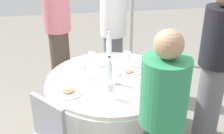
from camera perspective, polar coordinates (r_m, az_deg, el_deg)
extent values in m
cylinder|color=white|center=(2.95, 0.00, -2.55)|extent=(1.32, 1.32, 0.04)
cylinder|color=white|center=(3.01, 0.00, -4.72)|extent=(1.35, 1.35, 0.22)
cylinder|color=slate|center=(3.21, 0.00, -10.08)|extent=(0.14, 0.14, 0.48)
cylinder|color=#593314|center=(2.64, 7.57, -3.46)|extent=(0.07, 0.07, 0.21)
cone|color=#593314|center=(2.57, 7.76, -0.64)|extent=(0.06, 0.06, 0.08)
cylinder|color=silver|center=(2.55, 7.82, 0.32)|extent=(0.03, 0.03, 0.01)
cylinder|color=silver|center=(3.37, -0.60, 3.94)|extent=(0.06, 0.06, 0.24)
cone|color=silver|center=(3.32, -0.62, 6.27)|extent=(0.05, 0.05, 0.06)
cylinder|color=silver|center=(3.31, -0.62, 6.84)|extent=(0.03, 0.03, 0.01)
cylinder|color=silver|center=(2.81, -0.52, -1.33)|extent=(0.06, 0.06, 0.20)
cone|color=silver|center=(2.75, -0.53, 1.14)|extent=(0.06, 0.06, 0.07)
cylinder|color=black|center=(2.73, -0.53, 1.94)|extent=(0.02, 0.02, 0.01)
cylinder|color=white|center=(2.82, 1.27, -3.40)|extent=(0.06, 0.06, 0.00)
cylinder|color=white|center=(2.81, 1.28, -2.76)|extent=(0.01, 0.01, 0.07)
cylinder|color=white|center=(2.77, 1.29, -1.52)|extent=(0.07, 0.07, 0.07)
cylinder|color=white|center=(2.95, -5.23, -2.10)|extent=(0.06, 0.06, 0.00)
cylinder|color=white|center=(2.93, -5.27, -1.40)|extent=(0.01, 0.01, 0.08)
cylinder|color=white|center=(2.90, -5.33, -0.09)|extent=(0.06, 0.06, 0.07)
cylinder|color=white|center=(2.61, -0.32, -6.08)|extent=(0.06, 0.06, 0.00)
cylinder|color=white|center=(2.59, -0.32, -5.34)|extent=(0.01, 0.01, 0.08)
cylinder|color=white|center=(2.55, -0.32, -3.86)|extent=(0.07, 0.07, 0.08)
cylinder|color=white|center=(3.20, 2.95, 0.37)|extent=(0.06, 0.06, 0.00)
cylinder|color=white|center=(3.19, 2.97, 1.00)|extent=(0.01, 0.01, 0.07)
cylinder|color=white|center=(3.15, 3.00, 2.25)|extent=(0.07, 0.07, 0.08)
cylinder|color=white|center=(3.21, -3.96, 0.44)|extent=(0.06, 0.06, 0.00)
cylinder|color=white|center=(3.20, -3.98, 1.01)|extent=(0.01, 0.01, 0.07)
cylinder|color=white|center=(3.17, -4.02, 2.20)|extent=(0.07, 0.07, 0.08)
cylinder|color=white|center=(3.03, 3.30, -1.13)|extent=(0.22, 0.22, 0.02)
ellipsoid|color=tan|center=(3.02, 3.31, -0.83)|extent=(0.10, 0.09, 0.02)
cylinder|color=white|center=(2.71, -8.50, -4.92)|extent=(0.26, 0.26, 0.02)
ellipsoid|color=tan|center=(2.70, -8.52, -4.59)|extent=(0.12, 0.10, 0.02)
cube|color=silver|center=(3.07, 9.20, -1.18)|extent=(0.17, 0.09, 0.00)
cube|color=silver|center=(3.18, -0.58, 0.17)|extent=(0.18, 0.02, 0.00)
cube|color=silver|center=(3.12, -7.53, -0.60)|extent=(0.07, 0.18, 0.00)
cube|color=white|center=(2.82, 9.83, -3.66)|extent=(0.18, 0.18, 0.02)
cylinder|color=#4C3F33|center=(4.02, -9.98, 1.01)|extent=(0.26, 0.26, 0.89)
cylinder|color=#D8727F|center=(3.78, -10.82, 10.64)|extent=(0.34, 0.34, 0.51)
cylinder|color=slate|center=(4.08, 0.21, 1.04)|extent=(0.26, 0.26, 0.80)
cylinder|color=white|center=(3.84, 0.23, 10.10)|extent=(0.34, 0.34, 0.54)
cylinder|color=slate|center=(3.28, 18.35, -6.51)|extent=(0.26, 0.26, 0.88)
cylinder|color=black|center=(2.96, 20.34, 5.48)|extent=(0.34, 0.34, 0.58)
cylinder|color=#2D8C59|center=(2.06, 10.18, -4.79)|extent=(0.34, 0.34, 0.51)
sphere|color=tan|center=(1.90, 11.02, 4.36)|extent=(0.20, 0.20, 0.20)
cube|color=#99999E|center=(2.52, -12.21, -10.50)|extent=(0.29, 0.33, 0.42)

